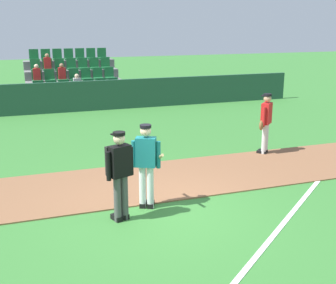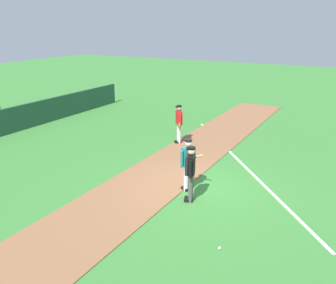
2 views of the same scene
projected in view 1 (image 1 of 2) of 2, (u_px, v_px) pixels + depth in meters
The scene contains 8 objects.
ground_plane at pixel (159, 212), 8.73m from camera, with size 80.00×80.00×0.00m, color #387A33.
infield_dirt_path at pixel (137, 182), 10.32m from camera, with size 28.00×2.66×0.03m, color brown.
foul_line_chalk at pixel (301, 202), 9.21m from camera, with size 12.00×0.10×0.01m, color white.
dugout_fence at pixel (81, 96), 18.47m from camera, with size 20.00×0.16×1.29m, color #234C38.
stadium_bleachers at pixel (74, 87), 20.53m from camera, with size 4.45×3.80×2.45m.
batter_teal_jersey at pixel (146, 163), 8.70m from camera, with size 0.62×0.80×1.76m.
umpire_home_plate at pixel (120, 171), 8.15m from camera, with size 0.56×0.41×1.76m.
runner_red_jersey at pixel (266, 122), 12.35m from camera, with size 0.58×0.49×1.76m.
Camera 1 is at (-2.46, -7.65, 3.70)m, focal length 46.38 mm.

